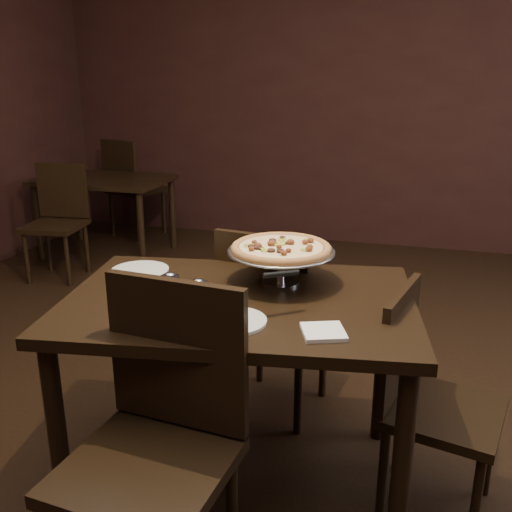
# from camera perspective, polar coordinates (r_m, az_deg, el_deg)

# --- Properties ---
(room) EXTENTS (6.04, 7.04, 2.84)m
(room) POSITION_cam_1_polar(r_m,az_deg,el_deg) (2.06, 3.60, 12.37)
(room) COLOR black
(room) RESTS_ON ground
(dining_table) EXTENTS (1.40, 1.04, 0.80)m
(dining_table) POSITION_cam_1_polar(r_m,az_deg,el_deg) (2.16, -1.66, -6.79)
(dining_table) COLOR black
(dining_table) RESTS_ON ground
(background_table) EXTENTS (1.12, 0.75, 0.70)m
(background_table) POSITION_cam_1_polar(r_m,az_deg,el_deg) (5.32, -14.91, 6.57)
(background_table) COLOR black
(background_table) RESTS_ON ground
(pizza_stand) EXTENTS (0.42, 0.42, 0.17)m
(pizza_stand) POSITION_cam_1_polar(r_m,az_deg,el_deg) (2.21, 2.53, 0.73)
(pizza_stand) COLOR #B4B5BC
(pizza_stand) RESTS_ON dining_table
(parmesan_shaker) EXTENTS (0.07, 0.07, 0.12)m
(parmesan_shaker) POSITION_cam_1_polar(r_m,az_deg,el_deg) (2.07, -8.56, -3.25)
(parmesan_shaker) COLOR beige
(parmesan_shaker) RESTS_ON dining_table
(pepper_flake_shaker) EXTENTS (0.06, 0.06, 0.11)m
(pepper_flake_shaker) POSITION_cam_1_polar(r_m,az_deg,el_deg) (2.02, -5.76, -3.80)
(pepper_flake_shaker) COLOR maroon
(pepper_flake_shaker) RESTS_ON dining_table
(packet_caddy) EXTENTS (0.09, 0.09, 0.07)m
(packet_caddy) POSITION_cam_1_polar(r_m,az_deg,el_deg) (2.04, -12.09, -4.55)
(packet_caddy) COLOR black
(packet_caddy) RESTS_ON dining_table
(napkin_stack) EXTENTS (0.17, 0.17, 0.01)m
(napkin_stack) POSITION_cam_1_polar(r_m,az_deg,el_deg) (1.84, 6.76, -7.55)
(napkin_stack) COLOR white
(napkin_stack) RESTS_ON dining_table
(plate_left) EXTENTS (0.24, 0.24, 0.01)m
(plate_left) POSITION_cam_1_polar(r_m,az_deg,el_deg) (2.43, -11.54, -1.45)
(plate_left) COLOR silver
(plate_left) RESTS_ON dining_table
(plate_near) EXTENTS (0.23, 0.23, 0.01)m
(plate_near) POSITION_cam_1_polar(r_m,az_deg,el_deg) (1.91, -2.31, -6.51)
(plate_near) COLOR silver
(plate_near) RESTS_ON dining_table
(serving_spatula) EXTENTS (0.17, 0.17, 0.02)m
(serving_spatula) POSITION_cam_1_polar(r_m,az_deg,el_deg) (1.94, 2.53, -1.88)
(serving_spatula) COLOR #B4B5BC
(serving_spatula) RESTS_ON pizza_stand
(chair_far) EXTENTS (0.50, 0.50, 0.94)m
(chair_far) POSITION_cam_1_polar(r_m,az_deg,el_deg) (2.67, 1.60, -6.05)
(chair_far) COLOR black
(chair_far) RESTS_ON ground
(chair_near) EXTENTS (0.51, 0.51, 1.01)m
(chair_near) POSITION_cam_1_polar(r_m,az_deg,el_deg) (1.84, -9.71, -17.22)
(chair_near) COLOR black
(chair_near) RESTS_ON ground
(chair_side) EXTENTS (0.48, 0.48, 0.86)m
(chair_side) POSITION_cam_1_polar(r_m,az_deg,el_deg) (2.25, 16.63, -13.05)
(chair_side) COLOR black
(chair_side) RESTS_ON ground
(bg_chair_far) EXTENTS (0.58, 0.58, 0.98)m
(bg_chair_far) POSITION_cam_1_polar(r_m,az_deg,el_deg) (5.87, -12.44, 7.01)
(bg_chair_far) COLOR black
(bg_chair_far) RESTS_ON ground
(bg_chair_near) EXTENTS (0.47, 0.47, 0.91)m
(bg_chair_near) POSITION_cam_1_polar(r_m,az_deg,el_deg) (4.86, -19.20, 3.76)
(bg_chair_near) COLOR black
(bg_chair_near) RESTS_ON ground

